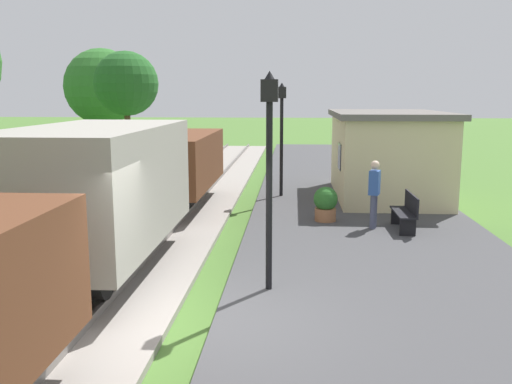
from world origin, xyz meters
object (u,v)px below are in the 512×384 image
at_px(person_waiting, 374,192).
at_px(tree_field_distant, 102,87).
at_px(lamp_post_near, 269,142).
at_px(lamp_post_far, 282,118).
at_px(bench_down_platform, 364,167).
at_px(tree_field_left, 126,84).
at_px(bench_near_hut, 406,211).
at_px(station_hut, 386,154).
at_px(potted_planter, 326,203).
at_px(freight_train, 97,203).

relative_size(person_waiting, tree_field_distant, 0.27).
bearing_deg(lamp_post_near, lamp_post_far, 90.00).
distance_m(bench_down_platform, lamp_post_far, 5.53).
bearing_deg(tree_field_left, lamp_post_far, -44.22).
xyz_separation_m(person_waiting, lamp_post_near, (-2.42, -4.63, 1.62)).
bearing_deg(tree_field_distant, bench_down_platform, -36.57).
bearing_deg(bench_near_hut, lamp_post_far, 125.22).
xyz_separation_m(station_hut, bench_near_hut, (-0.23, -4.68, -0.93)).
bearing_deg(station_hut, potted_planter, -119.67).
xyz_separation_m(freight_train, lamp_post_near, (3.37, -1.10, 1.30)).
height_order(bench_near_hut, lamp_post_far, lamp_post_far).
bearing_deg(station_hut, lamp_post_far, -177.55).
relative_size(bench_down_platform, potted_planter, 1.64).
height_order(potted_planter, tree_field_left, tree_field_left).
height_order(person_waiting, lamp_post_near, lamp_post_near).
relative_size(lamp_post_far, tree_field_distant, 0.59).
relative_size(potted_planter, lamp_post_near, 0.25).
distance_m(lamp_post_near, tree_field_distant, 25.94).
xyz_separation_m(freight_train, bench_near_hut, (6.57, 3.39, -0.78)).
bearing_deg(lamp_post_near, bench_down_platform, 76.19).
xyz_separation_m(bench_down_platform, tree_field_left, (-10.44, 3.04, 3.32)).
relative_size(freight_train, potted_planter, 21.18).
xyz_separation_m(station_hut, person_waiting, (-1.01, -4.54, -0.47)).
bearing_deg(potted_planter, station_hut, 60.33).
distance_m(person_waiting, lamp_post_near, 5.47).
bearing_deg(potted_planter, tree_field_distant, 123.87).
height_order(bench_down_platform, potted_planter, potted_planter).
xyz_separation_m(person_waiting, tree_field_left, (-9.66, 11.44, 2.85)).
height_order(lamp_post_far, tree_field_distant, tree_field_distant).
xyz_separation_m(lamp_post_near, tree_field_distant, (-10.91, 23.50, 1.21)).
xyz_separation_m(freight_train, tree_field_distant, (-7.54, 22.40, 2.51)).
bearing_deg(tree_field_distant, potted_planter, -56.13).
xyz_separation_m(station_hut, bench_down_platform, (-0.23, 3.86, -0.93)).
bearing_deg(bench_down_platform, tree_field_left, 163.77).
bearing_deg(bench_down_platform, freight_train, -118.85).
distance_m(potted_planter, tree_field_left, 14.07).
bearing_deg(tree_field_left, bench_near_hut, -47.97).
relative_size(person_waiting, potted_planter, 1.87).
height_order(freight_train, lamp_post_near, lamp_post_near).
bearing_deg(person_waiting, lamp_post_near, 79.40).
relative_size(station_hut, tree_field_distant, 0.93).
bearing_deg(bench_near_hut, lamp_post_near, -125.52).
distance_m(station_hut, lamp_post_far, 3.62).
bearing_deg(freight_train, lamp_post_near, -18.11).
bearing_deg(freight_train, person_waiting, 31.35).
bearing_deg(person_waiting, potted_planter, -15.40).
height_order(person_waiting, tree_field_distant, tree_field_distant).
relative_size(person_waiting, tree_field_left, 0.31).
bearing_deg(bench_down_platform, tree_field_distant, 143.43).
bearing_deg(person_waiting, freight_train, 48.37).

